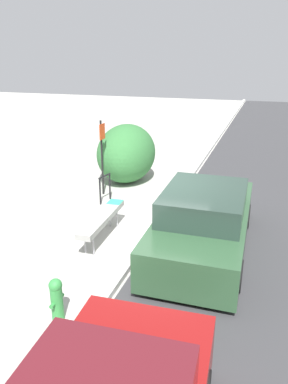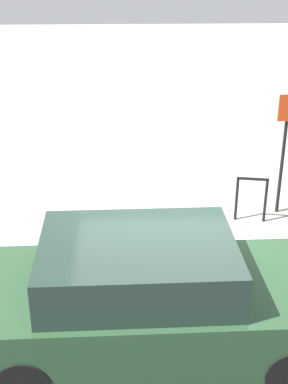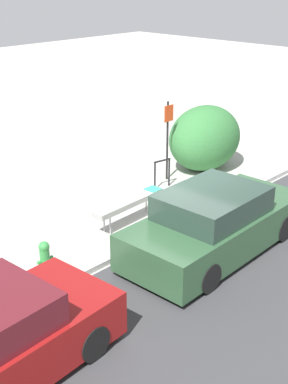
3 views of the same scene
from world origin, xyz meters
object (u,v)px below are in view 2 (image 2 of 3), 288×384
Objects in this scene: bike_rack at (251,195)px; parked_car_near at (150,301)px; sign_post at (285,140)px; bench at (125,219)px.

parked_car_near is at bearing -121.03° from bike_rack.
sign_post reaches higher than bike_rack.
bench is 0.93× the size of sign_post.
bench is at bearing -157.61° from bike_rack.
sign_post is 0.50× the size of parked_car_near.
bike_rack reaches higher than bench.
parked_car_near is (-1.95, -3.24, 0.16)m from bike_rack.
bench is 0.47× the size of parked_car_near.
parked_car_near is at bearing -125.43° from sign_post.
bike_rack is 3.79m from parked_car_near.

